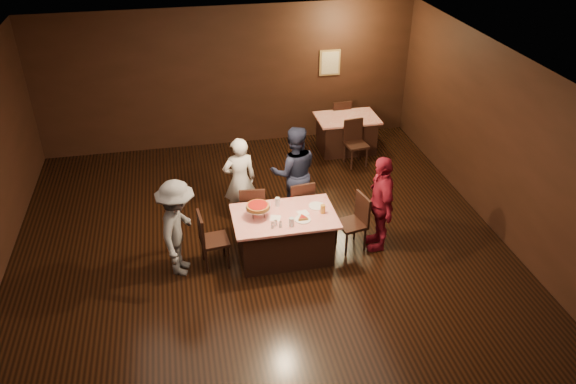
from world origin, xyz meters
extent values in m
plane|color=black|center=(0.00, 0.00, 0.00)|extent=(10.00, 10.00, 0.00)
cube|color=silver|center=(0.00, 0.00, 3.00)|extent=(8.00, 10.00, 0.04)
cube|color=black|center=(0.00, 5.00, 1.50)|extent=(8.00, 0.04, 3.00)
cube|color=black|center=(4.00, 0.00, 1.50)|extent=(0.04, 10.00, 3.00)
cube|color=tan|center=(2.20, 4.97, 1.70)|extent=(0.46, 0.03, 0.56)
cube|color=beige|center=(2.20, 4.95, 1.70)|extent=(0.38, 0.01, 0.48)
cube|color=red|center=(0.34, 0.68, 0.39)|extent=(1.60, 1.00, 0.77)
cube|color=red|center=(2.39, 4.12, 0.39)|extent=(1.30, 0.90, 0.77)
cube|color=black|center=(-0.06, 1.43, 0.47)|extent=(0.46, 0.46, 0.95)
cube|color=black|center=(0.74, 1.43, 0.47)|extent=(0.47, 0.47, 0.95)
cube|color=black|center=(-0.76, 0.68, 0.47)|extent=(0.46, 0.46, 0.95)
cube|color=black|center=(1.44, 0.68, 0.47)|extent=(0.50, 0.50, 0.95)
cube|color=black|center=(2.39, 3.42, 0.47)|extent=(0.48, 0.48, 0.95)
cube|color=black|center=(2.39, 4.72, 0.47)|extent=(0.44, 0.44, 0.95)
imported|color=silver|center=(-0.20, 1.87, 0.79)|extent=(0.62, 0.45, 1.58)
imported|color=#191E34|center=(0.74, 1.84, 0.85)|extent=(0.87, 0.70, 1.70)
imported|color=slate|center=(-1.28, 0.63, 0.79)|extent=(0.83, 1.13, 1.57)
imported|color=maroon|center=(1.88, 0.65, 0.82)|extent=(0.48, 0.99, 1.64)
cylinder|color=black|center=(-0.06, 0.83, 0.84)|extent=(0.01, 0.01, 0.15)
cylinder|color=black|center=(-0.15, 0.68, 0.84)|extent=(0.01, 0.01, 0.15)
cylinder|color=black|center=(0.02, 0.68, 0.84)|extent=(0.01, 0.01, 0.15)
cylinder|color=silver|center=(-0.06, 0.73, 0.93)|extent=(0.38, 0.38, 0.01)
cylinder|color=#B27233|center=(-0.06, 0.73, 0.96)|extent=(0.35, 0.35, 0.05)
cylinder|color=#A5140C|center=(-0.06, 0.73, 0.98)|extent=(0.30, 0.30, 0.01)
cylinder|color=white|center=(0.59, 0.50, 0.78)|extent=(0.25, 0.25, 0.01)
cylinder|color=#B27233|center=(0.59, 0.50, 0.81)|extent=(0.18, 0.18, 0.04)
cylinder|color=#A5140C|center=(0.59, 0.50, 0.83)|extent=(0.14, 0.14, 0.01)
cylinder|color=white|center=(0.89, 0.83, 0.78)|extent=(0.25, 0.25, 0.01)
cylinder|color=silver|center=(0.39, 0.38, 0.84)|extent=(0.08, 0.08, 0.14)
cylinder|color=#BF7F26|center=(0.94, 0.63, 0.84)|extent=(0.08, 0.08, 0.14)
cylinder|color=silver|center=(0.29, 0.98, 0.84)|extent=(0.08, 0.08, 0.14)
cylinder|color=silver|center=(0.16, 0.43, 0.81)|extent=(0.04, 0.04, 0.08)
cylinder|color=silver|center=(0.16, 0.43, 0.85)|extent=(0.05, 0.05, 0.02)
cylinder|color=silver|center=(0.22, 0.38, 0.81)|extent=(0.04, 0.04, 0.08)
cylinder|color=silver|center=(0.22, 0.38, 0.85)|extent=(0.05, 0.05, 0.02)
cylinder|color=silver|center=(0.10, 0.38, 0.81)|extent=(0.04, 0.04, 0.08)
cylinder|color=silver|center=(0.10, 0.38, 0.85)|extent=(0.05, 0.05, 0.02)
cube|color=white|center=(0.64, 0.68, 0.77)|extent=(0.19, 0.19, 0.01)
cube|color=white|center=(0.19, 0.63, 0.77)|extent=(0.21, 0.21, 0.01)
camera|label=1|loc=(-1.07, -6.42, 5.55)|focal=35.00mm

